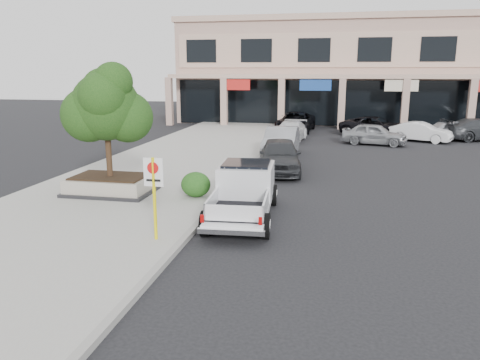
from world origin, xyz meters
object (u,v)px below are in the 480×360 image
at_px(no_parking_sign, 154,187).
at_px(curb_car_c, 290,131).
at_px(curb_car_a, 280,156).
at_px(lot_car_d, 376,127).
at_px(pickup_truck, 243,193).
at_px(curb_car_d, 296,122).
at_px(lot_car_a, 374,134).
at_px(curb_car_b, 281,142).
at_px(planter, 111,185).
at_px(lot_car_e, 454,130).
at_px(planter_tree, 111,107).
at_px(lot_car_b, 421,132).

relative_size(no_parking_sign, curb_car_c, 0.50).
distance_m(curb_car_a, curb_car_c, 10.33).
bearing_deg(lot_car_d, pickup_truck, -171.99).
height_order(curb_car_d, lot_car_a, curb_car_d).
distance_m(pickup_truck, curb_car_b, 11.80).
bearing_deg(planter, curb_car_a, 44.52).
xyz_separation_m(planter, lot_car_e, (16.55, 19.02, 0.21)).
distance_m(curb_car_c, lot_car_a, 5.59).
xyz_separation_m(curb_car_b, lot_car_a, (5.50, 5.44, -0.11)).
height_order(curb_car_c, lot_car_d, lot_car_d).
bearing_deg(lot_car_d, curb_car_b, 171.86).
distance_m(planter, pickup_truck, 5.76).
bearing_deg(lot_car_a, no_parking_sign, 173.59).
bearing_deg(planter_tree, curb_car_a, 44.40).
bearing_deg(no_parking_sign, lot_car_a, 69.87).
relative_size(planter_tree, curb_car_d, 0.71).
height_order(curb_car_d, lot_car_d, curb_car_d).
distance_m(curb_car_c, lot_car_b, 8.93).
distance_m(no_parking_sign, curb_car_c, 20.61).
relative_size(curb_car_b, curb_car_d, 0.88).
height_order(no_parking_sign, curb_car_a, no_parking_sign).
bearing_deg(planter_tree, curb_car_b, 62.10).
bearing_deg(lot_car_b, planter, 165.14).
xyz_separation_m(planter_tree, curb_car_b, (5.26, 9.94, -2.60)).
xyz_separation_m(planter_tree, lot_car_e, (16.42, 18.87, -2.72)).
bearing_deg(lot_car_a, curb_car_a, 166.34).
relative_size(planter_tree, lot_car_d, 0.77).
height_order(pickup_truck, lot_car_e, pickup_truck).
bearing_deg(curb_car_b, no_parking_sign, -97.49).
bearing_deg(curb_car_b, curb_car_d, 90.33).
bearing_deg(curb_car_a, lot_car_d, 61.26).
distance_m(no_parking_sign, pickup_truck, 3.45).
bearing_deg(planter, planter_tree, 48.97).
relative_size(pickup_truck, lot_car_e, 1.33).
distance_m(curb_car_b, curb_car_c, 5.94).
xyz_separation_m(lot_car_b, lot_car_d, (-2.78, 2.20, 0.06)).
relative_size(curb_car_b, lot_car_a, 1.20).
relative_size(no_parking_sign, lot_car_a, 0.56).
bearing_deg(planter, lot_car_a, 54.94).
bearing_deg(curb_car_c, planter_tree, -102.69).
xyz_separation_m(no_parking_sign, lot_car_d, (7.77, 24.32, -0.91)).
bearing_deg(curb_car_b, planter, -118.45).
bearing_deg(lot_car_d, lot_car_e, -75.76).
height_order(curb_car_d, lot_car_e, curb_car_d).
bearing_deg(planter_tree, lot_car_d, 60.37).
xyz_separation_m(planter_tree, no_parking_sign, (3.43, -4.63, -1.78)).
distance_m(pickup_truck, lot_car_e, 23.50).
xyz_separation_m(planter_tree, lot_car_b, (13.98, 17.49, -2.75)).
distance_m(pickup_truck, lot_car_a, 18.08).
height_order(curb_car_a, lot_car_a, curb_car_a).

